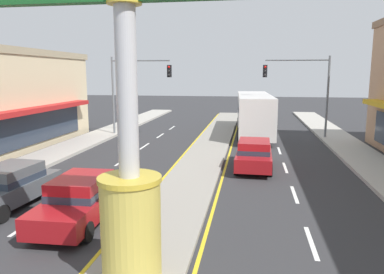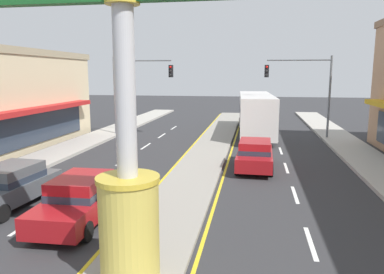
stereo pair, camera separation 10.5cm
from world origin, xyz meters
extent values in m
cube|color=gray|center=(0.00, 18.00, 0.07)|extent=(2.41, 52.00, 0.14)
cube|color=#ADA89E|center=(-9.10, 16.00, 0.09)|extent=(2.60, 60.00, 0.18)
cube|color=silver|center=(-4.50, 9.20, 0.00)|extent=(0.14, 2.20, 0.01)
cube|color=silver|center=(-4.50, 13.60, 0.00)|extent=(0.14, 2.20, 0.01)
cube|color=silver|center=(-4.50, 18.00, 0.00)|extent=(0.14, 2.20, 0.01)
cube|color=silver|center=(-4.50, 22.40, 0.00)|extent=(0.14, 2.20, 0.01)
cube|color=silver|center=(-4.50, 26.80, 0.00)|extent=(0.14, 2.20, 0.01)
cube|color=silver|center=(-4.50, 31.20, 0.00)|extent=(0.14, 2.20, 0.01)
cube|color=silver|center=(4.50, 9.20, 0.00)|extent=(0.14, 2.20, 0.01)
cube|color=silver|center=(4.50, 13.60, 0.00)|extent=(0.14, 2.20, 0.01)
cube|color=silver|center=(4.50, 18.00, 0.00)|extent=(0.14, 2.20, 0.01)
cube|color=silver|center=(4.50, 22.40, 0.00)|extent=(0.14, 2.20, 0.01)
cube|color=silver|center=(4.50, 26.80, 0.00)|extent=(0.14, 2.20, 0.01)
cube|color=silver|center=(4.50, 31.20, 0.00)|extent=(0.14, 2.20, 0.01)
cube|color=yellow|center=(-1.38, 18.00, 0.00)|extent=(0.12, 52.00, 0.01)
cube|color=yellow|center=(1.38, 18.00, 0.00)|extent=(0.12, 52.00, 0.01)
cylinder|color=gold|center=(0.00, 6.33, 1.31)|extent=(1.38, 1.38, 2.35)
cylinder|color=gold|center=(0.00, 6.33, 2.55)|extent=(1.45, 1.45, 0.12)
cylinder|color=#B7B7BC|center=(0.00, 6.33, 4.49)|extent=(0.46, 0.46, 4.02)
cube|color=#B21E1E|center=(-10.49, 16.08, 2.70)|extent=(0.90, 19.57, 0.30)
cylinder|color=slate|center=(-8.20, 26.43, 3.10)|extent=(0.16, 0.16, 6.20)
cylinder|color=slate|center=(-5.89, 26.43, 5.90)|extent=(4.62, 0.12, 0.12)
cube|color=black|center=(-3.58, 26.27, 5.09)|extent=(0.32, 0.24, 0.92)
sphere|color=red|center=(-3.58, 26.13, 5.39)|extent=(0.17, 0.17, 0.17)
sphere|color=black|center=(-3.58, 26.13, 5.09)|extent=(0.17, 0.17, 0.17)
sphere|color=black|center=(-3.58, 26.13, 4.79)|extent=(0.17, 0.17, 0.17)
cylinder|color=slate|center=(8.20, 27.21, 3.10)|extent=(0.16, 0.16, 6.20)
cylinder|color=slate|center=(5.89, 27.21, 5.90)|extent=(4.62, 0.12, 0.12)
cube|color=black|center=(3.58, 27.05, 5.09)|extent=(0.32, 0.24, 0.92)
sphere|color=red|center=(3.58, 26.91, 5.39)|extent=(0.17, 0.17, 0.17)
sphere|color=black|center=(3.58, 26.91, 5.09)|extent=(0.17, 0.17, 0.17)
sphere|color=black|center=(3.58, 26.91, 4.79)|extent=(0.17, 0.17, 0.17)
cube|color=maroon|center=(2.85, 17.53, 0.60)|extent=(1.87, 4.34, 0.66)
cube|color=maroon|center=(2.85, 17.36, 1.23)|extent=(1.60, 2.19, 0.60)
cube|color=#283342|center=(2.85, 17.36, 1.05)|extent=(1.64, 2.21, 0.24)
cylinder|color=black|center=(2.08, 18.88, 0.31)|extent=(0.24, 0.63, 0.62)
cylinder|color=black|center=(3.70, 18.84, 0.31)|extent=(0.24, 0.63, 0.62)
cylinder|color=black|center=(2.01, 16.22, 0.31)|extent=(0.24, 0.63, 0.62)
cylinder|color=black|center=(3.63, 16.18, 0.31)|extent=(0.24, 0.63, 0.62)
cube|color=maroon|center=(-2.85, 9.49, 0.60)|extent=(1.88, 4.35, 0.66)
cube|color=maroon|center=(-2.86, 9.66, 1.23)|extent=(1.61, 2.19, 0.60)
cube|color=#283342|center=(-2.86, 9.66, 1.05)|extent=(1.64, 2.21, 0.24)
cylinder|color=black|center=(-2.01, 8.18, 0.31)|extent=(0.24, 0.63, 0.62)
cylinder|color=black|center=(-3.62, 8.14, 0.31)|extent=(0.24, 0.63, 0.62)
cylinder|color=black|center=(-2.08, 10.85, 0.31)|extent=(0.24, 0.63, 0.62)
cylinder|color=black|center=(-3.70, 10.80, 0.31)|extent=(0.24, 0.63, 0.62)
cube|color=silver|center=(2.85, 28.58, 1.81)|extent=(3.01, 11.30, 2.90)
cube|color=#283342|center=(2.85, 28.58, 2.11)|extent=(3.03, 11.08, 0.90)
cube|color=#283342|center=(2.60, 34.14, 2.06)|extent=(2.30, 0.19, 1.40)
cube|color=black|center=(2.60, 34.14, 3.06)|extent=(1.75, 0.16, 0.30)
cylinder|color=black|center=(1.54, 32.00, 0.48)|extent=(0.32, 0.97, 0.96)
cylinder|color=black|center=(3.84, 32.11, 0.48)|extent=(0.32, 0.97, 0.96)
cylinder|color=black|center=(1.84, 25.62, 0.48)|extent=(0.32, 0.97, 0.96)
cylinder|color=black|center=(4.14, 25.73, 0.48)|extent=(0.32, 0.97, 0.96)
cube|color=#4C5156|center=(-6.15, 10.42, 0.60)|extent=(2.01, 4.40, 0.66)
cube|color=#4C5156|center=(-6.14, 10.60, 1.23)|extent=(1.67, 2.24, 0.60)
cube|color=#283342|center=(-6.14, 10.60, 1.05)|extent=(1.71, 2.26, 0.24)
cylinder|color=black|center=(-5.42, 9.04, 0.31)|extent=(0.26, 0.63, 0.62)
cylinder|color=black|center=(-5.27, 11.71, 0.31)|extent=(0.26, 0.63, 0.62)
cylinder|color=black|center=(-6.88, 11.80, 0.31)|extent=(0.26, 0.63, 0.62)
camera|label=1|loc=(2.67, -1.27, 4.88)|focal=34.21mm
camera|label=2|loc=(2.77, -1.25, 4.88)|focal=34.21mm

